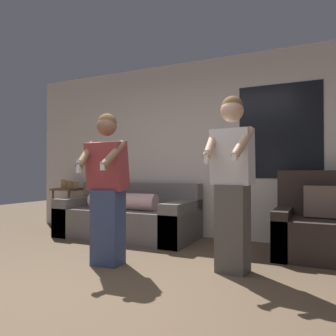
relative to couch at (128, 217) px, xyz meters
name	(u,v)px	position (x,y,z in m)	size (l,w,h in m)	color
ground_plane	(80,299)	(0.96, -2.22, -0.30)	(14.00, 14.00, 0.00)	brown
wall_back	(201,148)	(0.98, 0.52, 1.05)	(6.23, 0.07, 2.70)	silver
couch	(128,217)	(0.00, 0.00, 0.00)	(2.08, 0.95, 0.81)	slate
armchair	(321,229)	(2.65, -0.06, 0.03)	(0.99, 0.85, 1.01)	#332823
side_table	(69,195)	(-1.35, 0.22, 0.29)	(0.43, 0.48, 0.86)	brown
person_left	(107,188)	(0.59, -1.36, 0.52)	(0.47, 0.50, 1.61)	#384770
person_right	(232,181)	(1.86, -1.04, 0.60)	(0.46, 0.49, 1.74)	#56514C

